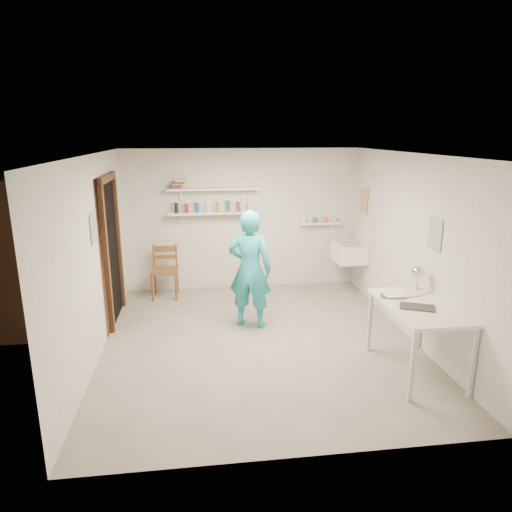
{
  "coord_description": "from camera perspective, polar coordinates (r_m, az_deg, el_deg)",
  "views": [
    {
      "loc": [
        -0.76,
        -5.44,
        2.64
      ],
      "look_at": [
        0.0,
        0.4,
        1.05
      ],
      "focal_mm": 32.0,
      "sensor_mm": 36.0,
      "label": 1
    }
  ],
  "objects": [
    {
      "name": "floor",
      "position": [
        6.1,
        0.49,
        -10.64
      ],
      "size": [
        4.0,
        4.5,
        0.02
      ],
      "primitive_type": "cube",
      "color": "slate",
      "rests_on": "ground"
    },
    {
      "name": "ceiling",
      "position": [
        5.5,
        0.55,
        12.71
      ],
      "size": [
        4.0,
        4.5,
        0.02
      ],
      "primitive_type": "cube",
      "color": "silver",
      "rests_on": "wall_back"
    },
    {
      "name": "wall_back",
      "position": [
        7.87,
        -1.75,
        4.56
      ],
      "size": [
        4.0,
        0.02,
        2.4
      ],
      "primitive_type": "cube",
      "color": "silver",
      "rests_on": "ground"
    },
    {
      "name": "wall_front",
      "position": [
        3.57,
        5.58,
        -8.75
      ],
      "size": [
        4.0,
        0.02,
        2.4
      ],
      "primitive_type": "cube",
      "color": "silver",
      "rests_on": "ground"
    },
    {
      "name": "wall_left",
      "position": [
        5.77,
        -19.68,
        -0.26
      ],
      "size": [
        0.02,
        4.5,
        2.4
      ],
      "primitive_type": "cube",
      "color": "silver",
      "rests_on": "ground"
    },
    {
      "name": "wall_right",
      "position": [
        6.27,
        19.03,
        1.0
      ],
      "size": [
        0.02,
        4.5,
        2.4
      ],
      "primitive_type": "cube",
      "color": "silver",
      "rests_on": "ground"
    },
    {
      "name": "doorway_recess",
      "position": [
        6.81,
        -17.59,
        0.45
      ],
      "size": [
        0.02,
        0.9,
        2.0
      ],
      "primitive_type": "cube",
      "color": "black",
      "rests_on": "wall_left"
    },
    {
      "name": "corridor_box",
      "position": [
        6.96,
        -23.38,
        0.64
      ],
      "size": [
        1.4,
        1.5,
        2.1
      ],
      "primitive_type": "cube",
      "color": "brown",
      "rests_on": "ground"
    },
    {
      "name": "door_lintel",
      "position": [
        6.63,
        -18.15,
        9.26
      ],
      "size": [
        0.06,
        1.05,
        0.1
      ],
      "primitive_type": "cube",
      "color": "brown",
      "rests_on": "wall_left"
    },
    {
      "name": "door_jamb_near",
      "position": [
        6.33,
        -18.17,
        -0.69
      ],
      "size": [
        0.06,
        0.1,
        2.0
      ],
      "primitive_type": "cube",
      "color": "brown",
      "rests_on": "ground"
    },
    {
      "name": "door_jamb_far",
      "position": [
        7.28,
        -16.78,
        1.44
      ],
      "size": [
        0.06,
        0.1,
        2.0
      ],
      "primitive_type": "cube",
      "color": "brown",
      "rests_on": "ground"
    },
    {
      "name": "shelf_lower",
      "position": [
        7.68,
        -5.39,
        5.38
      ],
      "size": [
        1.5,
        0.22,
        0.03
      ],
      "primitive_type": "cube",
      "color": "white",
      "rests_on": "wall_back"
    },
    {
      "name": "shelf_upper",
      "position": [
        7.63,
        -5.47,
        8.34
      ],
      "size": [
        1.5,
        0.22,
        0.03
      ],
      "primitive_type": "cube",
      "color": "white",
      "rests_on": "wall_back"
    },
    {
      "name": "ledge_shelf",
      "position": [
        8.04,
        7.95,
        4.07
      ],
      "size": [
        0.7,
        0.14,
        0.03
      ],
      "primitive_type": "cube",
      "color": "white",
      "rests_on": "wall_back"
    },
    {
      "name": "poster_left",
      "position": [
        5.73,
        -19.67,
        3.25
      ],
      "size": [
        0.01,
        0.28,
        0.36
      ],
      "primitive_type": "cube",
      "color": "#334C7F",
      "rests_on": "wall_left"
    },
    {
      "name": "poster_right_a",
      "position": [
        7.82,
        13.33,
        6.7
      ],
      "size": [
        0.01,
        0.34,
        0.42
      ],
      "primitive_type": "cube",
      "color": "#995933",
      "rests_on": "wall_right"
    },
    {
      "name": "poster_right_b",
      "position": [
        5.73,
        21.48,
        2.56
      ],
      "size": [
        0.01,
        0.3,
        0.38
      ],
      "primitive_type": "cube",
      "color": "#3F724C",
      "rests_on": "wall_right"
    },
    {
      "name": "belfast_sink",
      "position": [
        7.81,
        11.57,
        0.42
      ],
      "size": [
        0.48,
        0.6,
        0.3
      ],
      "primitive_type": "cube",
      "color": "white",
      "rests_on": "wall_right"
    },
    {
      "name": "man",
      "position": [
        6.27,
        -0.77,
        -1.69
      ],
      "size": [
        0.7,
        0.58,
        1.66
      ],
      "primitive_type": "imported",
      "rotation": [
        0.0,
        0.0,
        2.78
      ],
      "color": "teal",
      "rests_on": "ground"
    },
    {
      "name": "wall_clock",
      "position": [
        6.39,
        -1.68,
        1.19
      ],
      "size": [
        0.29,
        0.14,
        0.3
      ],
      "primitive_type": "cylinder",
      "rotation": [
        1.57,
        0.0,
        -0.36
      ],
      "color": "beige",
      "rests_on": "man"
    },
    {
      "name": "wooden_chair",
      "position": [
        7.63,
        -11.35,
        -1.78
      ],
      "size": [
        0.45,
        0.43,
        0.92
      ],
      "primitive_type": "cube",
      "rotation": [
        0.0,
        0.0,
        -0.04
      ],
      "color": "brown",
      "rests_on": "ground"
    },
    {
      "name": "work_table",
      "position": [
        5.51,
        19.44,
        -9.72
      ],
      "size": [
        0.73,
        1.22,
        0.81
      ],
      "primitive_type": "cube",
      "color": "silver",
      "rests_on": "ground"
    },
    {
      "name": "desk_lamp",
      "position": [
        5.79,
        19.63,
        -1.9
      ],
      "size": [
        0.15,
        0.15,
        0.15
      ],
      "primitive_type": "sphere",
      "color": "silver",
      "rests_on": "work_table"
    },
    {
      "name": "spray_cans",
      "position": [
        7.67,
        -5.41,
        6.12
      ],
      "size": [
        1.29,
        0.06,
        0.17
      ],
      "color": "black",
      "rests_on": "shelf_lower"
    },
    {
      "name": "book_stack",
      "position": [
        7.62,
        -9.75,
        8.83
      ],
      "size": [
        0.26,
        0.14,
        0.14
      ],
      "color": "red",
      "rests_on": "shelf_upper"
    },
    {
      "name": "ledge_pots",
      "position": [
        8.03,
        7.97,
        4.49
      ],
      "size": [
        0.48,
        0.07,
        0.09
      ],
      "color": "silver",
      "rests_on": "ledge_shelf"
    },
    {
      "name": "papers",
      "position": [
        5.36,
        19.83,
        -5.66
      ],
      "size": [
        0.3,
        0.22,
        0.02
      ],
      "color": "silver",
      "rests_on": "work_table"
    }
  ]
}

